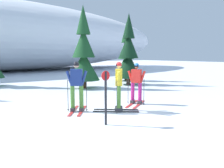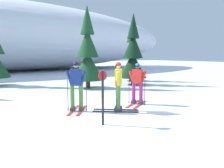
{
  "view_description": "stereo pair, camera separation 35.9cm",
  "coord_description": "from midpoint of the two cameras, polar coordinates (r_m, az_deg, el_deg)",
  "views": [
    {
      "loc": [
        -4.96,
        -6.4,
        2.04
      ],
      "look_at": [
        0.01,
        0.45,
        0.95
      ],
      "focal_mm": 36.25,
      "sensor_mm": 36.0,
      "label": 1
    },
    {
      "loc": [
        -4.66,
        -6.61,
        2.04
      ],
      "look_at": [
        0.01,
        0.45,
        0.95
      ],
      "focal_mm": 36.25,
      "sensor_mm": 36.0,
      "label": 2
    }
  ],
  "objects": [
    {
      "name": "snow_ridge_background",
      "position": [
        32.94,
        -26.11,
        10.68
      ],
      "size": [
        51.42,
        21.12,
        8.79
      ],
      "primitive_type": "ellipsoid",
      "color": "white",
      "rests_on": "ground"
    },
    {
      "name": "ground_plane",
      "position": [
        8.34,
        2.88,
        -6.82
      ],
      "size": [
        120.0,
        120.0,
        0.0
      ],
      "primitive_type": "plane",
      "color": "white"
    },
    {
      "name": "pine_tree_far_right",
      "position": [
        17.94,
        5.48,
        6.91
      ],
      "size": [
        1.77,
        1.77,
        4.59
      ],
      "color": "#47301E",
      "rests_on": "ground"
    },
    {
      "name": "skier_navy_jacket",
      "position": [
        8.19,
        -7.71,
        -0.37
      ],
      "size": [
        1.28,
        1.48,
        1.8
      ],
      "color": "red",
      "rests_on": "ground"
    },
    {
      "name": "trail_marker_post",
      "position": [
        6.55,
        -0.78,
        -2.71
      ],
      "size": [
        0.28,
        0.07,
        1.59
      ],
      "color": "black",
      "rests_on": "ground"
    },
    {
      "name": "skier_yellow_jacket",
      "position": [
        8.16,
        2.82,
        -0.42
      ],
      "size": [
        1.55,
        1.34,
        1.8
      ],
      "color": "black",
      "rests_on": "ground"
    },
    {
      "name": "pine_tree_center_right",
      "position": [
        13.97,
        -5.44,
        7.52
      ],
      "size": [
        1.93,
        1.93,
        5.01
      ],
      "color": "#47301E",
      "rests_on": "ground"
    },
    {
      "name": "pine_tree_right",
      "position": [
        15.6,
        5.98,
        7.23
      ],
      "size": [
        1.87,
        1.87,
        4.84
      ],
      "color": "#47301E",
      "rests_on": "ground"
    },
    {
      "name": "skier_red_jacket",
      "position": [
        9.41,
        7.49,
        0.25
      ],
      "size": [
        1.56,
        1.21,
        1.71
      ],
      "color": "red",
      "rests_on": "ground"
    }
  ]
}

